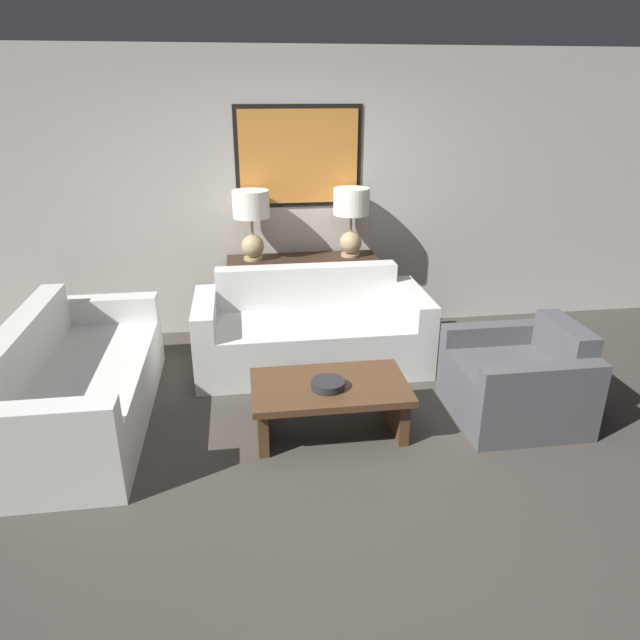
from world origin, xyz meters
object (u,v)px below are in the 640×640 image
object	(u,v)px
table_lamp_right	(351,213)
coffee_table	(330,397)
table_lamp_left	(251,216)
couch_by_back_wall	(311,333)
couch_by_side	(78,387)
armchair_near_back_wall	(518,382)
decorative_bowl	(328,384)
console_table	(303,297)

from	to	relation	value
table_lamp_right	coffee_table	world-z (taller)	table_lamp_right
table_lamp_left	couch_by_back_wall	world-z (taller)	table_lamp_left
couch_by_side	armchair_near_back_wall	distance (m)	3.22
decorative_bowl	armchair_near_back_wall	world-z (taller)	armchair_near_back_wall
console_table	couch_by_back_wall	world-z (taller)	couch_by_back_wall
console_table	couch_by_side	distance (m)	2.26
decorative_bowl	couch_by_side	bearing A→B (deg)	165.81
table_lamp_left	couch_by_back_wall	xyz separation A→B (m)	(0.46, -0.65, -0.92)
table_lamp_left	couch_by_back_wall	size ratio (longest dim) A/B	0.32
couch_by_side	coffee_table	distance (m)	1.82
table_lamp_left	couch_by_side	size ratio (longest dim) A/B	0.32
console_table	table_lamp_left	bearing A→B (deg)	180.00
table_lamp_right	armchair_near_back_wall	world-z (taller)	table_lamp_right
couch_by_back_wall	decorative_bowl	xyz separation A→B (m)	(-0.03, -1.17, 0.13)
console_table	armchair_near_back_wall	distance (m)	2.23
coffee_table	armchair_near_back_wall	world-z (taller)	armchair_near_back_wall
couch_by_side	console_table	bearing A→B (deg)	37.60
table_lamp_left	table_lamp_right	size ratio (longest dim) A/B	1.00
armchair_near_back_wall	decorative_bowl	bearing A→B (deg)	-175.90
couch_by_back_wall	decorative_bowl	bearing A→B (deg)	-91.54
table_lamp_left	table_lamp_right	distance (m)	0.93
table_lamp_left	couch_by_side	xyz separation A→B (m)	(-1.33, -1.38, -0.92)
table_lamp_left	decorative_bowl	world-z (taller)	table_lamp_left
table_lamp_right	armchair_near_back_wall	bearing A→B (deg)	-61.26
couch_by_back_wall	couch_by_side	xyz separation A→B (m)	(-1.79, -0.73, 0.00)
decorative_bowl	table_lamp_left	bearing A→B (deg)	103.32
console_table	couch_by_back_wall	bearing A→B (deg)	-90.00
console_table	decorative_bowl	xyz separation A→B (m)	(-0.03, -1.82, 0.02)
couch_by_back_wall	decorative_bowl	world-z (taller)	couch_by_back_wall
console_table	armchair_near_back_wall	xyz separation A→B (m)	(1.41, -1.72, -0.13)
couch_by_back_wall	coffee_table	bearing A→B (deg)	-90.56
console_table	couch_by_side	xyz separation A→B (m)	(-1.79, -1.38, -0.11)
coffee_table	decorative_bowl	world-z (taller)	decorative_bowl
table_lamp_left	coffee_table	distance (m)	2.05
console_table	table_lamp_right	world-z (taller)	table_lamp_right
couch_by_back_wall	coffee_table	world-z (taller)	couch_by_back_wall
table_lamp_right	coffee_table	distance (m)	2.05
table_lamp_left	coffee_table	size ratio (longest dim) A/B	0.59
decorative_bowl	armchair_near_back_wall	bearing A→B (deg)	4.10
armchair_near_back_wall	console_table	bearing A→B (deg)	129.27
console_table	coffee_table	xyz separation A→B (m)	(-0.01, -1.77, -0.11)
couch_by_back_wall	couch_by_side	bearing A→B (deg)	-157.90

